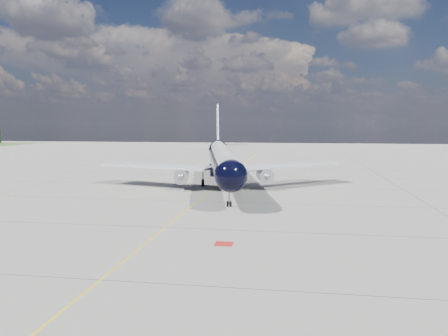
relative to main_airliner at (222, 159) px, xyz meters
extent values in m
plane|color=gray|center=(-0.99, 4.95, -4.53)|extent=(320.00, 320.00, 0.00)
cube|color=yellow|center=(-0.99, -0.05, -4.52)|extent=(0.16, 160.00, 0.01)
cube|color=maroon|center=(5.81, -35.05, -4.52)|extent=(1.60, 1.60, 0.01)
cylinder|color=black|center=(0.29, -1.37, -0.20)|extent=(11.86, 39.10, 3.91)
sphere|color=black|center=(4.51, -21.53, -0.20)|extent=(4.63, 4.63, 3.91)
cone|color=black|center=(-4.68, 22.31, 0.42)|extent=(5.31, 7.86, 3.91)
cylinder|color=silver|center=(0.29, -1.37, 0.78)|extent=(11.44, 40.94, 3.05)
cube|color=black|center=(4.56, -21.73, 0.37)|extent=(2.67, 1.72, 0.57)
cube|color=silver|center=(-10.61, -2.08, -1.13)|extent=(20.43, 10.45, 0.33)
cube|color=silver|center=(10.55, 2.36, -1.13)|extent=(18.48, 16.62, 0.33)
cube|color=black|center=(0.29, -1.37, -1.64)|extent=(6.35, 10.97, 1.03)
cylinder|color=silver|center=(-5.84, -4.76, -2.31)|extent=(3.23, 5.11, 2.31)
cylinder|color=silver|center=(7.26, -2.02, -2.31)|extent=(3.23, 5.11, 2.31)
sphere|color=gray|center=(-5.40, -6.88, -2.31)|extent=(1.34, 1.34, 1.13)
sphere|color=gray|center=(7.71, -4.13, -2.31)|extent=(1.34, 1.34, 1.13)
cube|color=silver|center=(-5.88, -4.56, -1.54)|extent=(0.90, 3.27, 1.13)
cube|color=silver|center=(7.22, -1.81, -1.54)|extent=(0.90, 3.27, 1.13)
cube|color=silver|center=(-4.57, 21.81, 5.67)|extent=(1.66, 6.46, 8.78)
cube|color=silver|center=(-4.68, 22.31, 1.24)|extent=(13.78, 5.97, 0.23)
cylinder|color=gray|center=(3.78, -18.00, -3.24)|extent=(0.22, 0.22, 2.16)
cylinder|color=black|center=(3.57, -18.05, -4.17)|extent=(0.33, 0.74, 0.72)
cylinder|color=black|center=(3.98, -17.96, -4.17)|extent=(0.33, 0.74, 0.72)
cylinder|color=gray|center=(-3.25, -0.54, -3.14)|extent=(0.32, 0.32, 1.96)
cylinder|color=gray|center=(3.20, 0.81, -3.14)|extent=(0.32, 0.32, 1.96)
cylinder|color=black|center=(-3.14, -1.09, -3.96)|extent=(0.69, 1.20, 1.13)
cylinder|color=black|center=(-3.37, 0.02, -3.96)|extent=(0.69, 1.20, 1.13)
cylinder|color=black|center=(3.31, 0.26, -3.96)|extent=(0.69, 1.20, 1.13)
cylinder|color=black|center=(3.08, 1.37, -3.96)|extent=(0.69, 1.20, 1.13)
camera|label=1|loc=(11.61, -71.70, 5.91)|focal=35.00mm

